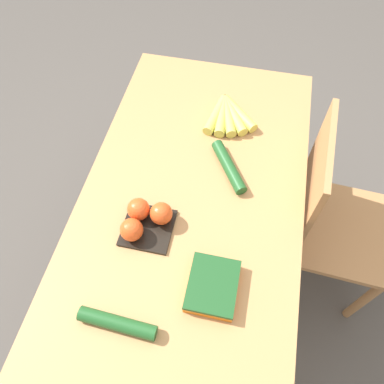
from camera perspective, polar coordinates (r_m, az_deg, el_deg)
ground_plane at (r=1.89m, az=0.00°, el=-12.68°), size 12.00×12.00×0.00m
dining_table at (r=1.32m, az=0.00°, el=-3.28°), size 1.36×0.73×0.74m
chair at (r=1.58m, az=20.05°, el=-4.15°), size 0.44×0.42×0.91m
banana_bunch at (r=1.44m, az=5.45°, el=11.64°), size 0.20×0.19×0.04m
tomato_pack at (r=1.15m, az=-7.24°, el=-4.15°), size 0.15×0.15×0.08m
carrot_bag at (r=1.07m, az=3.16°, el=-14.07°), size 0.17×0.14×0.04m
cucumber_near at (r=1.28m, az=5.61°, el=3.88°), size 0.20×0.15×0.04m
cucumber_far at (r=1.07m, az=-11.30°, el=-19.02°), size 0.05×0.22×0.04m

